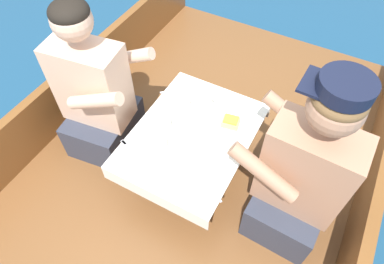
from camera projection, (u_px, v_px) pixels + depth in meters
The scene contains 22 objects.
ground_plane at pixel (186, 204), 2.39m from camera, with size 60.00×60.00×0.00m, color navy.
boat_deck at pixel (186, 192), 2.26m from camera, with size 2.02×3.42×0.33m, color brown.
gunwale_port at pixel (56, 105), 2.28m from camera, with size 0.06×3.42×0.37m, color brown.
gunwale_starboard at pixel (357, 242), 1.70m from camera, with size 0.06×3.42×0.37m, color brown.
cockpit_table at pixel (192, 138), 1.92m from camera, with size 0.62×0.83×0.37m.
person_port at pixel (96, 96), 2.00m from camera, with size 0.56×0.50×1.03m.
person_starboard at pixel (301, 177), 1.63m from camera, with size 0.54×0.46×1.07m.
plate_sandwich at pixel (230, 125), 1.93m from camera, with size 0.20×0.20×0.01m.
plate_bread at pixel (192, 172), 1.74m from camera, with size 0.21×0.21×0.01m.
sandwich at pixel (231, 122), 1.91m from camera, with size 0.11×0.09×0.05m.
bowl_port_near at pixel (156, 144), 1.82m from camera, with size 0.11×0.11×0.04m.
bowl_starboard_near at pixel (158, 123), 1.91m from camera, with size 0.15×0.15×0.04m.
bowl_center_far at pixel (198, 123), 1.92m from camera, with size 0.15×0.15×0.04m.
coffee_cup_port at pixel (181, 98), 2.03m from camera, with size 0.11×0.08×0.05m.
coffee_cup_starboard at pixel (206, 99), 2.02m from camera, with size 0.11×0.08×0.06m.
tin_can at pixel (232, 143), 1.82m from camera, with size 0.07×0.07×0.05m.
utensil_spoon_center at pixel (178, 89), 2.11m from camera, with size 0.14×0.12×0.01m.
utensil_knife_port at pixel (192, 111), 2.00m from camera, with size 0.08×0.16×0.00m.
utensil_spoon_starboard at pixel (198, 200), 1.64m from camera, with size 0.17×0.06×0.01m.
utensil_knife_starboard at pixel (189, 85), 2.13m from camera, with size 0.13×0.13×0.00m.
utensil_fork_starboard at pixel (210, 186), 1.69m from camera, with size 0.16×0.10×0.00m.
utensil_fork_port at pixel (130, 148), 1.83m from camera, with size 0.17×0.07×0.00m.
Camera 1 is at (0.55, -0.94, 2.19)m, focal length 32.00 mm.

